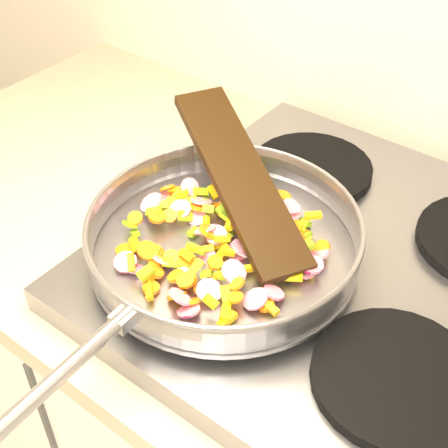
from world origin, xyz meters
The scene contains 7 objects.
cooktop centered at (-0.70, 1.67, 0.92)m, with size 0.60×0.60×0.04m, color #939399.
grate_fl centered at (-0.84, 1.52, 0.95)m, with size 0.19×0.19×0.02m, color black.
grate_fr centered at (-0.56, 1.52, 0.95)m, with size 0.19×0.19×0.02m, color black.
grate_bl centered at (-0.84, 1.81, 0.95)m, with size 0.19×0.19×0.02m, color black.
saute_pan centered at (-0.83, 1.56, 0.99)m, with size 0.39×0.56×0.06m.
vegetable_heap centered at (-0.83, 1.57, 0.98)m, with size 0.28×0.28×0.05m.
wooden_spatula centered at (-0.86, 1.64, 1.02)m, with size 0.32×0.07×0.02m, color black.
Camera 1 is at (-0.46, 1.09, 1.52)m, focal length 50.00 mm.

